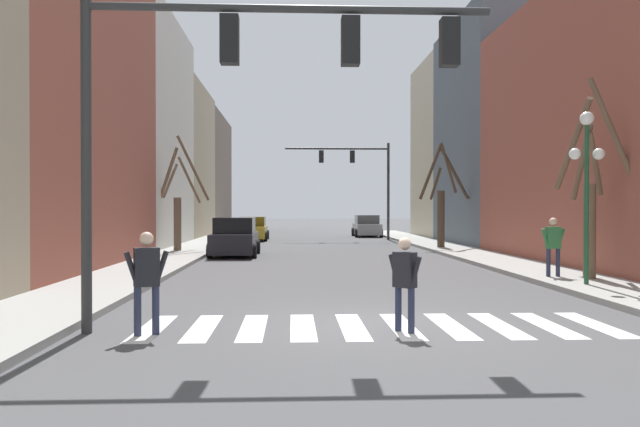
{
  "coord_description": "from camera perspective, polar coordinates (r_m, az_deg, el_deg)",
  "views": [
    {
      "loc": [
        -1.55,
        -11.38,
        2.15
      ],
      "look_at": [
        -0.14,
        19.76,
        1.9
      ],
      "focal_mm": 35.0,
      "sensor_mm": 36.0,
      "label": 1
    }
  ],
  "objects": [
    {
      "name": "traffic_signal_far",
      "position": [
        42.88,
        3.57,
        4.06
      ],
      "size": [
        7.19,
        0.28,
        6.65
      ],
      "color": "#2D2D2D",
      "rests_on": "ground_plane"
    },
    {
      "name": "car_parked_right_mid",
      "position": [
        47.75,
        4.3,
        -1.2
      ],
      "size": [
        2.05,
        4.19,
        1.64
      ],
      "rotation": [
        0.0,
        0.0,
        1.57
      ],
      "color": "gray",
      "rests_on": "ground_plane"
    },
    {
      "name": "street_lamp_right_corner",
      "position": [
        17.92,
        23.2,
        4.3
      ],
      "size": [
        0.95,
        0.36,
        4.55
      ],
      "color": "#1E4C2D",
      "rests_on": "sidewalk_right"
    },
    {
      "name": "pedestrian_near_right_corner",
      "position": [
        10.99,
        -15.57,
        -5.36
      ],
      "size": [
        0.73,
        0.38,
        1.75
      ],
      "rotation": [
        0.0,
        0.0,
        0.4
      ],
      "color": "#282D47",
      "rests_on": "ground_plane"
    },
    {
      "name": "car_parked_left_mid",
      "position": [
        42.38,
        -6.15,
        -1.44
      ],
      "size": [
        2.05,
        4.8,
        1.59
      ],
      "rotation": [
        0.0,
        0.0,
        1.57
      ],
      "color": "#A38423",
      "rests_on": "ground_plane"
    },
    {
      "name": "crosswalk_stripes",
      "position": [
        11.57,
        5.23,
        -10.23
      ],
      "size": [
        8.55,
        2.6,
        0.01
      ],
      "color": "white",
      "rests_on": "ground_plane"
    },
    {
      "name": "pedestrian_waiting_at_curb",
      "position": [
        10.95,
        7.76,
        -5.7
      ],
      "size": [
        0.54,
        0.58,
        1.65
      ],
      "rotation": [
        0.0,
        0.0,
        2.3
      ],
      "color": "#282D47",
      "rests_on": "ground_plane"
    },
    {
      "name": "traffic_signal_near",
      "position": [
        11.15,
        -7.19,
        12.56
      ],
      "size": [
        7.09,
        0.28,
        6.02
      ],
      "color": "#2D2D2D",
      "rests_on": "ground_plane"
    },
    {
      "name": "building_row_left",
      "position": [
        35.56,
        -17.92,
        6.85
      ],
      "size": [
        6.0,
        60.44,
        13.35
      ],
      "color": "tan",
      "rests_on": "ground_plane"
    },
    {
      "name": "street_tree_right_far",
      "position": [
        32.98,
        11.08,
        1.12
      ],
      "size": [
        2.85,
        2.33,
        5.42
      ],
      "color": "#473828",
      "rests_on": "sidewalk_right"
    },
    {
      "name": "ground_plane",
      "position": [
        11.69,
        5.15,
        -10.14
      ],
      "size": [
        240.0,
        240.0,
        0.0
      ],
      "primitive_type": "plane",
      "color": "#4C4C4F"
    },
    {
      "name": "street_tree_left_far",
      "position": [
        19.66,
        23.4,
        1.84
      ],
      "size": [
        1.41,
        2.84,
        5.74
      ],
      "color": "brown",
      "rests_on": "sidewalk_right"
    },
    {
      "name": "sidewalk_left",
      "position": [
        12.63,
        -26.51,
        -9.04
      ],
      "size": [
        2.55,
        90.0,
        0.15
      ],
      "color": "#9E9E99",
      "rests_on": "ground_plane"
    },
    {
      "name": "pedestrian_crossing_street",
      "position": [
        19.56,
        20.54,
        -2.43
      ],
      "size": [
        0.75,
        0.26,
        1.73
      ],
      "rotation": [
        0.0,
        0.0,
        0.08
      ],
      "color": "#282D47",
      "rests_on": "sidewalk_right"
    },
    {
      "name": "street_tree_left_near",
      "position": [
        30.61,
        -12.82,
        0.83
      ],
      "size": [
        2.59,
        3.14,
        5.52
      ],
      "color": "brown",
      "rests_on": "sidewalk_left"
    },
    {
      "name": "building_row_right",
      "position": [
        30.85,
        21.39,
        7.5
      ],
      "size": [
        6.0,
        43.82,
        13.1
      ],
      "color": "tan",
      "rests_on": "ground_plane"
    },
    {
      "name": "car_parked_left_far",
      "position": [
        28.59,
        -7.79,
        -2.23
      ],
      "size": [
        2.13,
        4.64,
        1.74
      ],
      "rotation": [
        0.0,
        0.0,
        1.57
      ],
      "color": "black",
      "rests_on": "ground_plane"
    }
  ]
}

